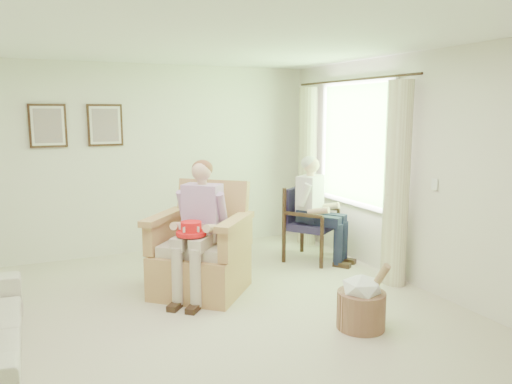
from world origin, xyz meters
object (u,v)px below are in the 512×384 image
Objects in this scene: wicker_armchair at (199,258)px; person_wicker at (203,218)px; red_hat at (191,230)px; wood_armchair at (308,220)px; person_dark at (315,202)px; hatbox at (362,301)px.

person_wicker is (0.00, -0.16, 0.47)m from wicker_armchair.
person_wicker reaches higher than red_hat.
wood_armchair is at bearing 65.11° from person_wicker.
wicker_armchair is 0.88× the size of person_dark.
person_wicker reaches higher than hatbox.
red_hat is (-1.90, -0.73, -0.02)m from person_dark.
person_dark reaches higher than wood_armchair.
red_hat is 0.47× the size of hatbox.
person_dark is 4.42× the size of red_hat.
person_dark is 2.14m from hatbox.
wood_armchair is 0.70× the size of person_dark.
red_hat is at bearing 165.54° from person_dark.
wood_armchair is at bearing 60.61° from wicker_armchair.
hatbox is at bearing -143.43° from wood_armchair.
person_dark reaches higher than wicker_armchair.
person_dark is (0.00, -0.16, 0.27)m from wood_armchair.
wood_armchair reaches higher than red_hat.
person_dark is 2.04m from red_hat.
person_wicker is 2.21× the size of hatbox.
wood_armchair is at bearing 72.02° from hatbox.
red_hat is (-0.17, -0.13, -0.08)m from person_wicker.
wicker_armchair reaches higher than red_hat.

